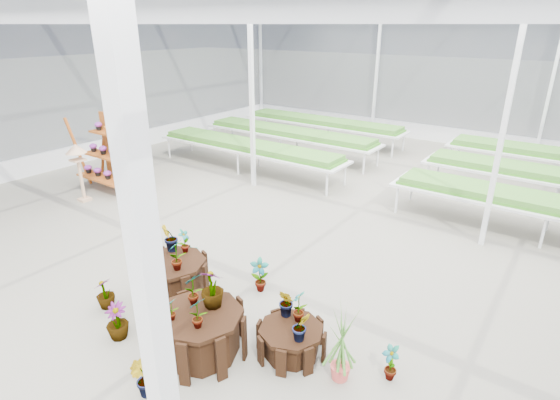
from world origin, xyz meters
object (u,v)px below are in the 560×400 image
Objects in this scene: plinth_low at (291,340)px; bird_table at (80,173)px; plinth_tall at (174,282)px; shelf_rack at (110,154)px; plinth_mid at (201,333)px.

bird_table is at bearing 168.39° from plinth_low.
plinth_tall is 5.50m from bird_table.
shelf_rack is 1.32× the size of bird_table.
shelf_rack reaches higher than bird_table.
bird_table is (-6.44, 2.23, 0.42)m from plinth_mid.
shelf_rack is (-7.57, 2.52, 0.78)m from plinth_low.
plinth_low is (2.20, 0.10, -0.17)m from plinth_tall.
plinth_mid reaches higher than plinth_low.
bird_table is at bearing 162.74° from plinth_tall.
shelf_rack reaches higher than plinth_mid.
plinth_tall is 0.56× the size of shelf_rack.
plinth_low is at bearing -18.70° from shelf_rack.
plinth_mid is 0.62× the size of shelf_rack.
plinth_mid is 1.33× the size of plinth_low.
plinth_low is at bearing 4.93° from bird_table.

